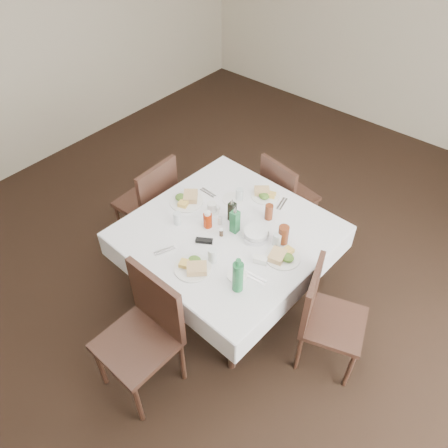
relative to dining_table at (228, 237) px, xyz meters
name	(u,v)px	position (x,y,z in m)	size (l,w,h in m)	color
ground_plane	(225,283)	(-0.07, 0.05, -0.69)	(7.00, 7.00, 0.00)	black
room_shell	(225,117)	(-0.07, 0.05, 1.02)	(6.04, 7.04, 2.80)	beige
dining_table	(228,237)	(0.00, 0.00, 0.00)	(1.52, 1.52, 0.76)	black
chair_north	(284,194)	(-0.06, 0.91, -0.17)	(0.51, 0.51, 0.91)	black
chair_south	(146,328)	(0.07, -0.96, -0.10)	(0.50, 0.50, 1.03)	black
chair_east	(323,313)	(0.92, -0.03, -0.16)	(0.55, 0.55, 0.92)	black
chair_west	(151,199)	(-0.93, 0.02, -0.14)	(0.47, 0.47, 0.97)	black
meal_north	(265,194)	(-0.03, 0.52, 0.09)	(0.25, 0.25, 0.05)	white
meal_south	(194,266)	(0.06, -0.46, 0.10)	(0.27, 0.27, 0.06)	white
meal_east	(282,256)	(0.50, 0.03, 0.10)	(0.26, 0.26, 0.06)	white
meal_west	(186,199)	(-0.49, 0.04, 0.10)	(0.28, 0.28, 0.06)	white
side_plate_a	(233,199)	(-0.20, 0.31, 0.08)	(0.18, 0.18, 0.01)	white
side_plate_b	(237,275)	(0.35, -0.32, 0.08)	(0.15, 0.15, 0.01)	white
water_n	(239,195)	(-0.16, 0.34, 0.13)	(0.06, 0.06, 0.11)	silver
water_s	(212,255)	(0.12, -0.32, 0.13)	(0.06, 0.06, 0.12)	silver
water_e	(277,240)	(0.39, 0.10, 0.13)	(0.06, 0.06, 0.12)	silver
water_w	(177,218)	(-0.36, -0.20, 0.13)	(0.06, 0.06, 0.11)	silver
iced_tea_a	(269,212)	(0.16, 0.31, 0.14)	(0.07, 0.07, 0.14)	brown
iced_tea_b	(283,235)	(0.41, 0.16, 0.16)	(0.08, 0.08, 0.17)	brown
bread_basket	(256,234)	(0.21, 0.08, 0.11)	(0.21, 0.21, 0.07)	silver
oil_cruet_dark	(232,211)	(-0.05, 0.11, 0.17)	(0.05, 0.05, 0.22)	black
oil_cruet_green	(235,221)	(0.05, 0.03, 0.18)	(0.06, 0.06, 0.25)	#1E6C39
ketchup_bottle	(208,220)	(-0.15, -0.07, 0.14)	(0.07, 0.07, 0.15)	#AA2503
salt_shaker	(220,221)	(-0.09, 0.01, 0.11)	(0.03, 0.03, 0.07)	white
pepper_shaker	(221,232)	(0.00, -0.08, 0.11)	(0.03, 0.03, 0.07)	#412E1F
coffee_mug	(212,208)	(-0.24, 0.08, 0.11)	(0.12, 0.12, 0.09)	white
sunglasses	(204,241)	(-0.05, -0.22, 0.09)	(0.13, 0.11, 0.03)	black
green_bottle	(238,276)	(0.42, -0.40, 0.20)	(0.08, 0.08, 0.29)	#1E6C39
sugar_caddy	(261,260)	(0.40, -0.11, 0.10)	(0.11, 0.09, 0.05)	white
cutlery_n	(282,204)	(0.15, 0.53, 0.08)	(0.08, 0.17, 0.01)	silver
cutlery_s	(165,251)	(-0.22, -0.48, 0.08)	(0.10, 0.17, 0.01)	silver
cutlery_e	(254,277)	(0.45, -0.25, 0.08)	(0.19, 0.06, 0.01)	silver
cutlery_w	(208,193)	(-0.42, 0.24, 0.08)	(0.16, 0.05, 0.01)	silver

